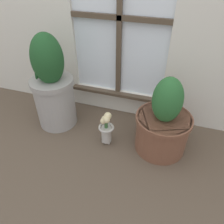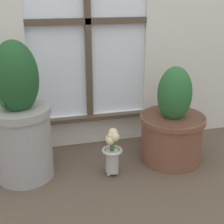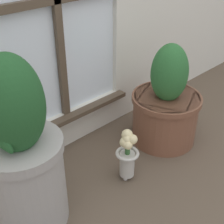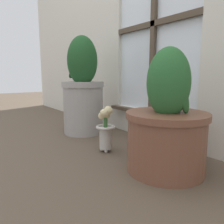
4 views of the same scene
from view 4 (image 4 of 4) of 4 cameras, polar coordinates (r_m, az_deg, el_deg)
The scene contains 4 objects.
ground_plane at distance 1.24m, azimuth -9.31°, elevation -11.19°, with size 10.00×10.00×0.00m, color brown.
potted_plant_left at distance 1.66m, azimuth -7.60°, elevation 5.40°, with size 0.31×0.31×0.73m.
potted_plant_right at distance 1.02m, azimuth 14.10°, elevation -3.60°, with size 0.37×0.37×0.56m.
flower_vase at distance 1.25m, azimuth -1.72°, elevation -3.83°, with size 0.11×0.11×0.27m.
Camera 4 is at (1.04, -0.52, 0.43)m, focal length 35.00 mm.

